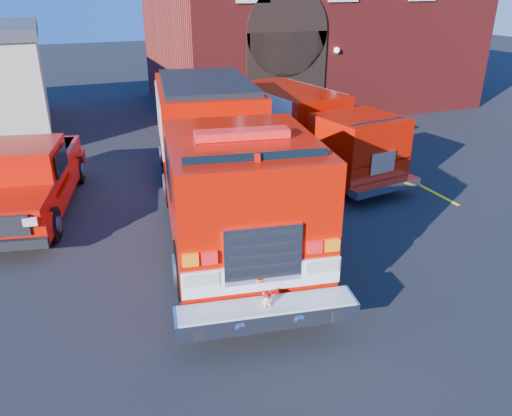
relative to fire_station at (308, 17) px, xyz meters
name	(u,v)px	position (x,y,z in m)	size (l,w,h in m)	color
ground	(238,238)	(-8.99, -13.98, -4.25)	(100.00, 100.00, 0.00)	black
parking_stripe_near	(424,187)	(-2.49, -12.98, -4.25)	(0.12, 3.00, 0.01)	yellow
parking_stripe_mid	(369,159)	(-2.49, -9.98, -4.25)	(0.12, 3.00, 0.01)	yellow
parking_stripe_far	(328,138)	(-2.49, -6.98, -4.25)	(0.12, 3.00, 0.01)	yellow
fire_station	(308,17)	(0.00, 0.00, 0.00)	(15.20, 10.20, 8.45)	maroon
fire_engine	(220,158)	(-8.99, -12.71, -2.56)	(4.71, 10.93, 3.26)	black
pickup_truck	(27,179)	(-13.70, -10.33, -3.31)	(3.43, 6.38, 1.98)	black
secondary_truck	(309,128)	(-4.85, -9.71, -2.93)	(3.28, 7.70, 2.42)	black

